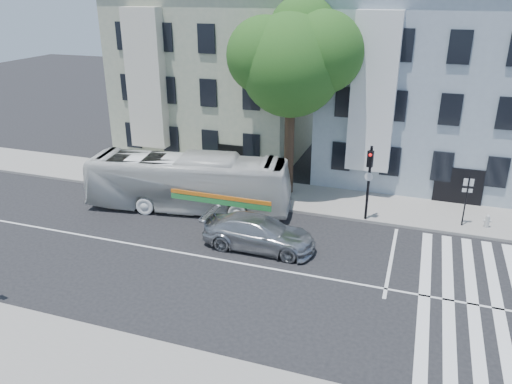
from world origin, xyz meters
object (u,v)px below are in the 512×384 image
at_px(sedan, 259,233).
at_px(traffic_signal, 369,174).
at_px(fire_hydrant, 487,221).
at_px(bus, 189,182).

height_order(sedan, traffic_signal, traffic_signal).
bearing_deg(fire_hydrant, bus, -170.93).
bearing_deg(sedan, bus, 59.28).
xyz_separation_m(sedan, traffic_signal, (4.37, 4.40, 1.89)).
height_order(bus, sedan, bus).
relative_size(bus, traffic_signal, 2.70).
relative_size(traffic_signal, fire_hydrant, 6.02).
xyz_separation_m(bus, sedan, (5.09, -3.04, -0.78)).
bearing_deg(bus, fire_hydrant, -90.44).
xyz_separation_m(bus, traffic_signal, (9.46, 1.35, 1.11)).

